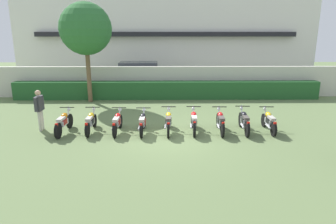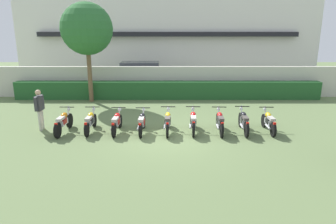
{
  "view_description": "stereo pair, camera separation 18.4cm",
  "coord_description": "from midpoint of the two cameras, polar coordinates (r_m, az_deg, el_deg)",
  "views": [
    {
      "loc": [
        -0.16,
        -11.03,
        3.97
      ],
      "look_at": [
        0.0,
        0.96,
        0.76
      ],
      "focal_mm": 32.07,
      "sensor_mm": 36.0,
      "label": 1
    },
    {
      "loc": [
        0.02,
        -11.03,
        3.97
      ],
      "look_at": [
        0.0,
        0.96,
        0.76
      ],
      "focal_mm": 32.07,
      "sensor_mm": 36.0,
      "label": 2
    }
  ],
  "objects": [
    {
      "name": "motorcycle_in_row_5",
      "position": [
        12.23,
        5.34,
        -1.76
      ],
      "size": [
        0.6,
        1.86,
        0.98
      ],
      "rotation": [
        0.0,
        0.0,
        1.52
      ],
      "color": "black",
      "rests_on": "ground"
    },
    {
      "name": "inspector_person",
      "position": [
        13.4,
        -22.77,
        1.03
      ],
      "size": [
        0.23,
        0.68,
        1.7
      ],
      "color": "beige",
      "rests_on": "ground"
    },
    {
      "name": "motorcycle_in_row_2",
      "position": [
        12.33,
        -9.18,
        -1.86
      ],
      "size": [
        0.6,
        1.81,
        0.94
      ],
      "rotation": [
        0.0,
        0.0,
        1.54
      ],
      "color": "black",
      "rests_on": "ground"
    },
    {
      "name": "parked_car",
      "position": [
        21.88,
        -4.55,
        6.97
      ],
      "size": [
        4.53,
        2.14,
        1.89
      ],
      "rotation": [
        0.0,
        0.0,
        0.02
      ],
      "color": "silver",
      "rests_on": "ground"
    },
    {
      "name": "motorcycle_in_row_1",
      "position": [
        12.63,
        -14.03,
        -1.72
      ],
      "size": [
        0.6,
        1.87,
        0.94
      ],
      "rotation": [
        0.0,
        0.0,
        1.58
      ],
      "color": "black",
      "rests_on": "ground"
    },
    {
      "name": "building",
      "position": [
        27.51,
        0.26,
        14.22
      ],
      "size": [
        24.24,
        6.5,
        7.2
      ],
      "color": "white",
      "rests_on": "ground"
    },
    {
      "name": "motorcycle_in_row_7",
      "position": [
        12.61,
        14.7,
        -1.71
      ],
      "size": [
        0.6,
        1.96,
        0.97
      ],
      "rotation": [
        0.0,
        0.0,
        1.51
      ],
      "color": "black",
      "rests_on": "ground"
    },
    {
      "name": "motorcycle_in_row_6",
      "position": [
        12.34,
        10.36,
        -1.82
      ],
      "size": [
        0.6,
        1.86,
        0.97
      ],
      "rotation": [
        0.0,
        0.0,
        1.53
      ],
      "color": "black",
      "rests_on": "ground"
    },
    {
      "name": "motorcycle_in_row_8",
      "position": [
        12.93,
        19.09,
        -1.71
      ],
      "size": [
        0.6,
        1.81,
        0.94
      ],
      "rotation": [
        0.0,
        0.0,
        1.55
      ],
      "color": "black",
      "rests_on": "ground"
    },
    {
      "name": "tree_near_inspector",
      "position": [
        17.86,
        -14.77,
        14.99
      ],
      "size": [
        2.9,
        2.9,
        5.59
      ],
      "color": "brown",
      "rests_on": "ground"
    },
    {
      "name": "hedge_row",
      "position": [
        18.31,
        0.33,
        4.17
      ],
      "size": [
        18.42,
        0.7,
        1.07
      ],
      "primitive_type": "cube",
      "color": "#235628",
      "rests_on": "ground"
    },
    {
      "name": "motorcycle_in_row_3",
      "position": [
        12.16,
        -4.43,
        -1.94
      ],
      "size": [
        0.6,
        1.8,
        0.94
      ],
      "rotation": [
        0.0,
        0.0,
        1.55
      ],
      "color": "black",
      "rests_on": "ground"
    },
    {
      "name": "motorcycle_in_row_4",
      "position": [
        12.17,
        0.5,
        -1.82
      ],
      "size": [
        0.6,
        1.94,
        0.96
      ],
      "rotation": [
        0.0,
        0.0,
        1.54
      ],
      "color": "black",
      "rests_on": "ground"
    },
    {
      "name": "motorcycle_in_row_0",
      "position": [
        12.79,
        -18.76,
        -1.79
      ],
      "size": [
        0.6,
        1.94,
        0.97
      ],
      "rotation": [
        0.0,
        0.0,
        1.54
      ],
      "color": "black",
      "rests_on": "ground"
    },
    {
      "name": "ground",
      "position": [
        11.72,
        0.44,
        -4.81
      ],
      "size": [
        60.0,
        60.0,
        0.0
      ],
      "primitive_type": "plane",
      "color": "#607547"
    },
    {
      "name": "compound_wall",
      "position": [
        18.92,
        0.32,
        5.8
      ],
      "size": [
        23.02,
        0.3,
        1.89
      ],
      "primitive_type": "cube",
      "color": "beige",
      "rests_on": "ground"
    }
  ]
}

